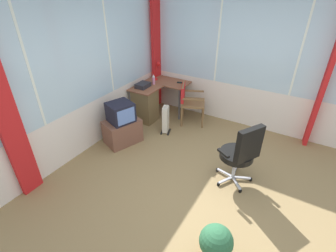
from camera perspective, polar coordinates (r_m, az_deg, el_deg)
name	(u,v)px	position (r m, az deg, el deg)	size (l,w,h in m)	color
ground	(199,191)	(3.90, 7.08, -14.64)	(5.53, 5.45, 0.06)	olive
north_window_panel	(77,76)	(4.35, -20.16, 10.81)	(4.53, 0.07, 2.77)	silver
east_window_panel	(254,61)	(5.14, 19.18, 13.94)	(0.07, 4.45, 2.77)	silver
curtain_north_left	(4,110)	(3.70, -33.53, 3.14)	(0.30, 0.07, 2.67)	red
curtain_corner	(157,50)	(5.83, -2.59, 16.97)	(0.30, 0.07, 2.67)	red
curtain_east_far	(327,76)	(4.99, 32.61, 9.72)	(0.30, 0.07, 2.67)	red
desk	(146,103)	(5.44, -4.96, 5.34)	(1.14, 0.95, 0.74)	brown
desk_lamp	(158,68)	(5.71, -2.23, 13.20)	(0.24, 0.20, 0.40)	red
tv_remote	(180,83)	(5.55, 2.87, 9.92)	(0.04, 0.15, 0.02)	black
spray_bottle	(154,79)	(5.47, -3.31, 10.61)	(0.06, 0.06, 0.22)	pink
paper_tray	(143,85)	(5.34, -5.78, 9.29)	(0.30, 0.23, 0.09)	#25252B
wooden_armchair	(188,98)	(5.27, 4.55, 6.36)	(0.63, 0.64, 0.86)	brown
office_chair	(242,152)	(3.74, 16.50, -5.65)	(0.62, 0.60, 1.04)	#B7B7BF
tv_on_stand	(122,125)	(4.72, -10.48, 0.16)	(0.75, 0.63, 0.82)	brown
space_heater	(166,119)	(4.99, -0.49, 1.63)	(0.29, 0.23, 0.58)	silver
potted_plant	(216,243)	(3.06, 10.93, -24.81)	(0.38, 0.38, 0.46)	#965636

